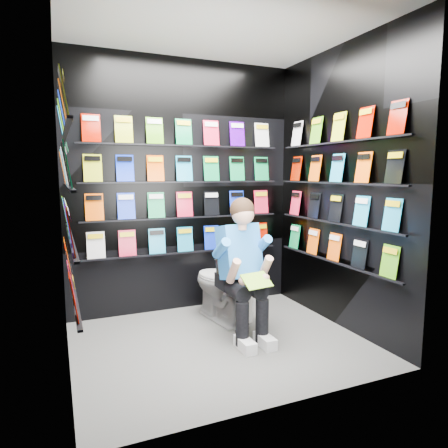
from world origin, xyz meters
name	(u,v)px	position (x,y,z in m)	size (l,w,h in m)	color
floor	(220,343)	(0.00, 0.00, 0.00)	(2.40, 2.40, 0.00)	#585856
ceiling	(220,22)	(0.00, 0.00, 2.60)	(2.40, 2.40, 0.00)	white
wall_back	(184,187)	(0.00, 1.00, 1.30)	(2.40, 0.04, 2.60)	black
wall_front	(285,198)	(0.00, -1.00, 1.30)	(2.40, 0.04, 2.60)	black
wall_left	(61,194)	(-1.20, 0.00, 1.30)	(0.04, 2.00, 2.60)	black
wall_right	(339,188)	(1.20, 0.00, 1.30)	(0.04, 2.00, 2.60)	black
comics_back	(184,186)	(0.00, 0.97, 1.31)	(2.10, 0.06, 1.37)	red
comics_left	(66,193)	(-1.17, 0.00, 1.31)	(0.06, 1.70, 1.37)	red
comics_right	(337,188)	(1.17, 0.00, 1.31)	(0.06, 1.70, 1.37)	red
toilet	(222,283)	(0.23, 0.51, 0.37)	(0.42, 0.75, 0.73)	white
longbox	(233,306)	(0.32, 0.46, 0.13)	(0.20, 0.36, 0.27)	white
longbox_lid	(233,292)	(0.32, 0.46, 0.28)	(0.22, 0.38, 0.03)	white
reader	(239,253)	(0.23, 0.13, 0.74)	(0.48, 0.71, 1.30)	blue
held_comic	(257,280)	(0.23, -0.22, 0.58)	(0.24, 0.01, 0.17)	green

